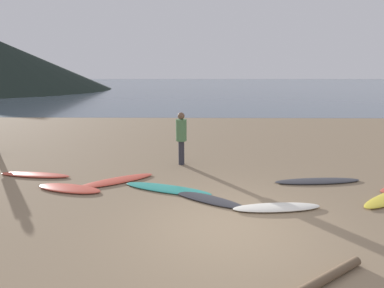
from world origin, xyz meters
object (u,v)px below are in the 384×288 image
Objects in this scene: surfboard_2 at (69,188)px; surfboard_5 at (207,199)px; surfboard_3 at (117,181)px; person_0 at (181,134)px; surfboard_7 at (318,181)px; surfboard_1 at (35,175)px; surfboard_6 at (277,207)px; driftwood_log at (315,284)px; surfboard_4 at (167,189)px.

surfboard_2 is 3.81m from surfboard_5.
person_0 is at bearing 11.31° from surfboard_3.
surfboard_7 is 1.41× the size of person_0.
surfboard_5 is 0.80× the size of surfboard_7.
surfboard_1 is 1.11× the size of surfboard_5.
surfboard_1 is at bearing 155.94° from surfboard_6.
driftwood_log reaches higher than surfboard_1.
surfboard_7 is at bearing 20.33° from surfboard_2.
surfboard_1 is 4.78m from person_0.
person_0 is (4.48, 1.30, 1.03)m from surfboard_1.
surfboard_2 reaches higher than surfboard_4.
surfboard_1 is at bearing 143.72° from driftwood_log.
surfboard_7 is at bearing -67.53° from person_0.
person_0 is (1.82, 1.77, 1.04)m from surfboard_3.
surfboard_3 is 1.07× the size of surfboard_6.
surfboard_1 and surfboard_2 have the same top height.
surfboard_1 is 1.01× the size of surfboard_3.
surfboard_6 reaches higher than surfboard_3.
surfboard_3 is 5.90m from surfboard_7.
surfboard_6 is 0.96× the size of driftwood_log.
surfboard_7 is (3.28, 1.35, -0.00)m from surfboard_5.
person_0 is (0.28, 2.38, 1.04)m from surfboard_4.
person_0 reaches higher than surfboard_7.
surfboard_5 is 3.55m from surfboard_7.
surfboard_7 is at bearing 42.19° from surfboard_6.
surfboard_6 is 2.73m from driftwood_log.
surfboard_6 is 4.42m from person_0.
surfboard_7 is 1.16× the size of driftwood_log.
surfboard_6 reaches higher than surfboard_5.
surfboard_2 is at bearing 174.27° from person_0.
surfboard_6 reaches higher than surfboard_2.
person_0 is at bearing 118.31° from surfboard_6.
surfboard_2 is at bearing 162.10° from surfboard_6.
surfboard_3 is at bearing -2.58° from surfboard_1.
surfboard_3 reaches higher than surfboard_7.
surfboard_4 is 0.99× the size of surfboard_7.
person_0 is at bearing 151.46° from surfboard_7.
surfboard_6 reaches higher than surfboard_4.
surfboard_3 is 2.91m from surfboard_5.
surfboard_5 is at bearing -163.58° from surfboard_7.
surfboard_2 is at bearing 179.89° from surfboard_7.
surfboard_1 is at bearing -166.74° from surfboard_5.
surfboard_1 is at bearing 137.15° from surfboard_3.
surfboard_1 is 1.26× the size of person_0.
surfboard_3 is (1.15, 0.65, -0.01)m from surfboard_2.
surfboard_6 is (5.39, -1.14, 0.01)m from surfboard_2.
surfboard_1 is at bearing 151.26° from person_0.
surfboard_6 reaches higher than surfboard_1.
surfboard_1 is 1.08× the size of surfboard_6.
surfboard_2 is 1.05× the size of person_0.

